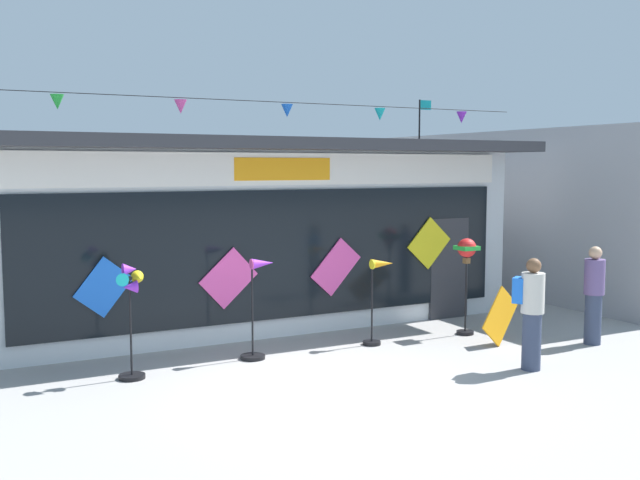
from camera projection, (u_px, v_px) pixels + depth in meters
The scene contains 10 objects.
ground_plane at pixel (328, 389), 9.98m from camera, with size 80.00×80.00×0.00m, color #9E9B99.
kite_shop_building at pixel (229, 227), 15.14m from camera, with size 10.47×6.31×4.88m.
wind_spinner_far_left at pixel (130, 304), 10.31m from camera, with size 0.43×0.38×1.67m.
wind_spinner_left at pixel (257, 306), 11.47m from camera, with size 0.56×0.39×1.59m.
wind_spinner_center_left at pixel (378, 290), 12.39m from camera, with size 0.56×0.31×1.47m.
wind_spinner_center_right at pixel (467, 258), 13.06m from camera, with size 0.35×0.35×1.74m.
person_near_camera at pixel (594, 295), 12.39m from camera, with size 0.34×0.34×1.68m.
person_mid_plaza at pixel (531, 311), 10.83m from camera, with size 0.44×0.47×1.68m.
display_kite_on_ground at pixel (500, 316), 12.41m from camera, with size 0.50×0.03×0.91m, color orange.
neighbour_building at pixel (574, 208), 19.14m from camera, with size 5.94×9.47×3.85m, color #99999E.
Camera 1 is at (-4.57, -8.58, 3.03)m, focal length 41.01 mm.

